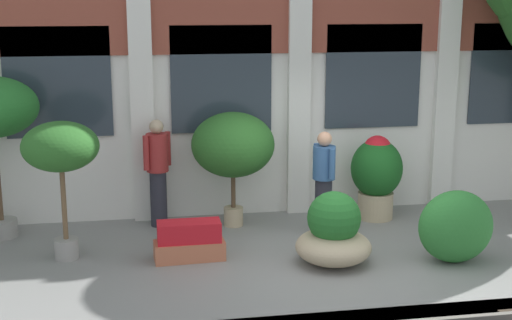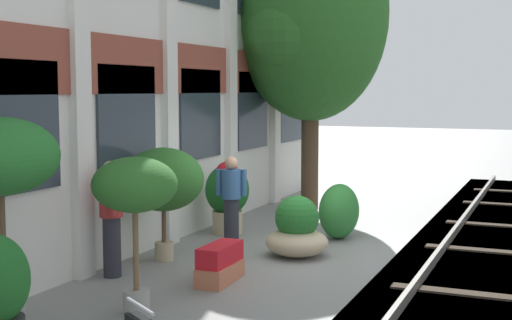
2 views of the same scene
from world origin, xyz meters
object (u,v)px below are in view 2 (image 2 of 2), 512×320
potted_plant_square_trough (220,264)px  resident_watching_tracks (231,199)px  potted_plant_low_pan (163,181)px  potted_plant_wide_bowl (297,232)px  topiary_hedge (339,211)px  resident_by_doorway (111,215)px  potted_plant_fluted_column (227,193)px  potted_plant_tall_urn (135,190)px  potted_plant_terracotta_small (0,162)px  broadleaf_tree (311,19)px

potted_plant_square_trough → resident_watching_tracks: resident_watching_tracks is taller
potted_plant_square_trough → potted_plant_low_pan: (0.81, 1.38, 1.03)m
potted_plant_square_trough → potted_plant_wide_bowl: (1.91, -0.47, 0.15)m
potted_plant_low_pan → topiary_hedge: 3.53m
resident_by_doorway → potted_plant_fluted_column: bearing=48.2°
potted_plant_tall_urn → potted_plant_wide_bowl: bearing=-12.5°
potted_plant_terracotta_small → resident_watching_tracks: potted_plant_terracotta_small is taller
potted_plant_terracotta_small → resident_by_doorway: 2.56m
potted_plant_tall_urn → potted_plant_fluted_column: size_ratio=1.40×
resident_by_doorway → topiary_hedge: (3.90, -2.27, -0.41)m
potted_plant_low_pan → potted_plant_fluted_column: bearing=-0.3°
potted_plant_fluted_column → potted_plant_wide_bowl: bearing=-123.8°
potted_plant_low_pan → resident_by_doorway: (-1.16, 0.19, -0.37)m
broadleaf_tree → resident_watching_tracks: 5.57m
broadleaf_tree → resident_watching_tracks: (-4.37, -0.06, -3.45)m
potted_plant_tall_urn → topiary_hedge: bearing=-11.1°
potted_plant_low_pan → resident_watching_tracks: bearing=-24.0°
potted_plant_fluted_column → potted_plant_low_pan: bearing=179.7°
potted_plant_wide_bowl → potted_plant_tall_urn: bearing=167.5°
potted_plant_tall_urn → potted_plant_wide_bowl: 3.83m
resident_by_doorway → broadleaf_tree: bearing=45.6°
potted_plant_fluted_column → resident_by_doorway: 3.50m
broadleaf_tree → potted_plant_tall_urn: (-8.14, -0.54, -2.78)m
potted_plant_terracotta_small → potted_plant_low_pan: size_ratio=1.34×
broadleaf_tree → potted_plant_square_trough: bearing=-172.4°
broadleaf_tree → potted_plant_wide_bowl: broadleaf_tree is taller
potted_plant_low_pan → resident_by_doorway: potted_plant_low_pan is taller
potted_plant_terracotta_small → potted_plant_wide_bowl: 5.20m
resident_by_doorway → topiary_hedge: resident_by_doorway is taller
potted_plant_wide_bowl → topiary_hedge: 1.66m
potted_plant_terracotta_small → topiary_hedge: (6.25, -2.12, -1.41)m
topiary_hedge → resident_watching_tracks: bearing=133.8°
potted_plant_low_pan → topiary_hedge: size_ratio=1.76×
potted_plant_square_trough → potted_plant_low_pan: potted_plant_low_pan is taller
potted_plant_terracotta_small → topiary_hedge: potted_plant_terracotta_small is taller
potted_plant_wide_bowl → potted_plant_square_trough: bearing=166.2°
potted_plant_square_trough → potted_plant_terracotta_small: size_ratio=0.40×
potted_plant_tall_urn → potted_plant_wide_bowl: (3.58, -0.79, -1.11)m
potted_plant_square_trough → potted_plant_low_pan: bearing=59.7°
potted_plant_wide_bowl → resident_watching_tracks: resident_watching_tracks is taller
broadleaf_tree → potted_plant_square_trough: 7.68m
resident_by_doorway → potted_plant_square_trough: bearing=-25.9°
potted_plant_terracotta_small → potted_plant_tall_urn: bearing=-46.7°
potted_plant_tall_urn → potted_plant_fluted_column: 4.97m
potted_plant_tall_urn → potted_plant_low_pan: size_ratio=1.06×
potted_plant_low_pan → potted_plant_wide_bowl: bearing=-59.2°
potted_plant_square_trough → resident_by_doorway: 1.74m
broadleaf_tree → potted_plant_square_trough: size_ratio=6.96×
potted_plant_low_pan → resident_by_doorway: 1.23m
potted_plant_square_trough → resident_watching_tracks: size_ratio=0.62×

